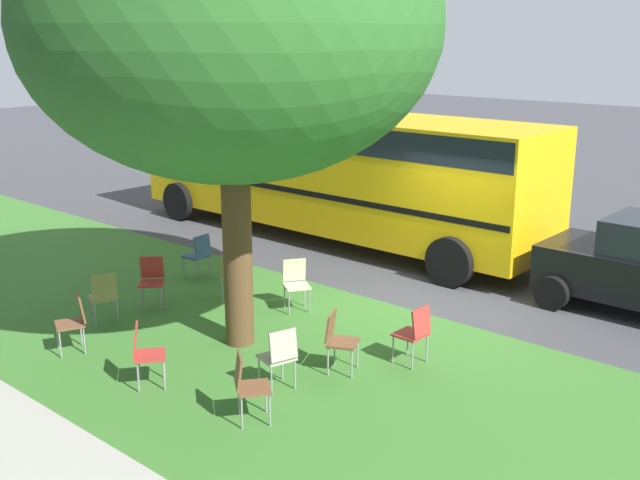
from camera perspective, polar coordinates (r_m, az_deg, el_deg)
ground at (r=13.38m, az=7.32°, el=-5.00°), size 80.00×80.00×0.00m
grass_verge at (r=11.05m, az=-2.11°, el=-9.39°), size 48.00×6.00×0.01m
street_tree at (r=10.93m, az=-6.74°, el=15.71°), size 5.89×5.89×6.90m
chair_0 at (r=10.14m, az=-3.08°, el=-8.57°), size 0.52×0.52×0.88m
chair_1 at (r=12.82m, az=-15.99°, el=-3.94°), size 0.54×0.53×0.88m
chair_2 at (r=12.99m, az=-1.84°, el=-3.08°), size 0.58×0.57×0.88m
chair_3 at (r=13.44m, az=-6.56°, el=-2.54°), size 0.58×0.58×0.88m
chair_4 at (r=10.50m, az=-13.10°, el=-8.10°), size 0.58×0.58×0.88m
chair_5 at (r=10.96m, az=7.16°, el=-6.78°), size 0.43×0.43×0.88m
chair_6 at (r=14.80m, az=-9.13°, el=-0.95°), size 0.46×0.45×0.88m
chair_7 at (r=13.46m, az=-12.57°, el=-2.79°), size 0.59×0.59×0.88m
chair_8 at (r=11.89m, az=-18.04°, el=-5.65°), size 0.55×0.55×0.88m
chair_9 at (r=9.40m, az=-5.48°, el=-10.64°), size 0.58×0.58×0.88m
chair_10 at (r=10.66m, az=1.37°, el=-7.31°), size 0.56×0.55×0.88m
school_bus at (r=17.38m, az=0.85°, el=5.87°), size 10.40×2.80×2.88m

